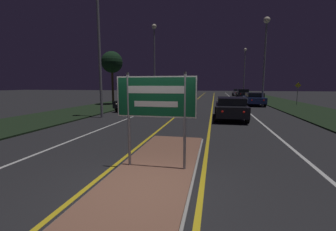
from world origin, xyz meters
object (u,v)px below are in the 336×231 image
Objects in this scene: streetlight_left_far at (154,49)px; streetlight_right_far at (245,66)px; car_receding_0 at (230,107)px; streetlight_left_near at (98,18)px; streetlight_right_near at (265,44)px; car_receding_1 at (254,99)px; car_receding_2 at (243,93)px; car_approaching_1 at (161,95)px; highway_sign at (156,101)px; car_approaching_0 at (133,101)px; car_receding_3 at (238,92)px; warning_sign at (298,92)px.

streetlight_left_far is 19.23m from streetlight_right_far.
streetlight_left_near is at bearing -172.64° from car_receding_0.
streetlight_right_near reaches higher than car_receding_1.
streetlight_right_near reaches higher than car_receding_2.
car_approaching_1 is (-12.12, -8.50, -0.05)m from car_receding_2.
car_receding_2 is at bearing 40.98° from streetlight_left_far.
highway_sign is 34.65m from car_receding_2.
highway_sign is 20.28m from streetlight_right_near.
car_receding_1 is 1.09× the size of car_approaching_0.
car_receding_0 is 18.13m from car_approaching_1.
streetlight_left_far is at bearing 160.17° from streetlight_right_near.
streetlight_right_far is at bearing 43.46° from car_approaching_1.
streetlight_right_far is 28.63m from car_receding_0.
car_receding_2 is at bearing 88.31° from car_receding_1.
car_receding_2 is (3.55, 24.48, 0.03)m from car_receding_0.
streetlight_right_far reaches higher than car_approaching_0.
car_receding_3 is at bearing 68.06° from car_approaching_0.
streetlight_left_near is 36.35m from car_receding_3.
car_receding_0 reaches higher than car_receding_3.
streetlight_right_far reaches higher than car_receding_2.
streetlight_left_near is 1.14× the size of streetlight_right_near.
car_approaching_0 is (-12.22, -24.18, -4.85)m from streetlight_right_far.
streetlight_right_near reaches higher than car_receding_0.
warning_sign is (3.84, 1.89, -4.67)m from streetlight_right_near.
streetlight_right_far is 3.63× the size of warning_sign.
streetlight_left_near reaches higher than streetlight_right_near.
car_receding_1 is 2.01× the size of warning_sign.
streetlight_left_far is 13.37m from streetlight_right_near.
streetlight_right_near reaches higher than car_approaching_0.
warning_sign is at bearing 26.27° from streetlight_right_near.
streetlight_left_near is 20.84m from warning_sign.
car_receding_3 is at bearing 56.99° from streetlight_left_far.
car_approaching_1 is (-11.71, 5.30, 0.01)m from car_receding_1.
streetlight_left_near is 18.04m from car_approaching_1.
car_approaching_0 is (-11.66, -28.93, 0.04)m from car_receding_3.
highway_sign reaches higher than car_receding_3.
car_approaching_1 reaches higher than car_receding_3.
car_receding_2 is 23.81m from car_approaching_0.
car_receding_2 is at bearing 106.64° from warning_sign.
streetlight_right_far is at bearing 81.80° from car_receding_2.
car_receding_0 reaches higher than car_approaching_1.
streetlight_right_far is 17.70m from warning_sign.
streetlight_right_near is at bearing -68.96° from car_receding_1.
car_receding_1 is at bearing -14.20° from streetlight_left_far.
car_receding_0 is at bearing -57.17° from streetlight_left_far.
car_receding_0 is 1.98× the size of warning_sign.
highway_sign is 0.52× the size of car_receding_0.
car_receding_2 is (12.40, 10.77, -5.97)m from streetlight_left_far.
car_approaching_1 is at bearing 151.06° from streetlight_right_near.
streetlight_right_near is at bearing -89.42° from car_receding_3.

